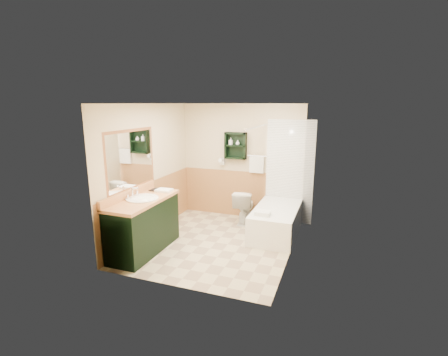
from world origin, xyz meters
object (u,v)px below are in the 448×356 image
at_px(vanity, 144,225).
at_px(bathtub, 276,221).
at_px(vanity_book, 151,184).
at_px(toilet, 244,206).
at_px(soap_bottle_a, 231,143).
at_px(soap_bottle_b, 238,143).
at_px(wall_shelf, 236,146).
at_px(hair_dryer, 222,161).

bearing_deg(vanity, bathtub, 36.94).
relative_size(bathtub, vanity_book, 7.31).
distance_m(toilet, vanity_book, 2.00).
xyz_separation_m(soap_bottle_a, soap_bottle_b, (0.15, 0.00, 0.01)).
bearing_deg(toilet, soap_bottle_a, -36.38).
distance_m(vanity_book, soap_bottle_b, 2.01).
bearing_deg(soap_bottle_a, vanity_book, -121.60).
bearing_deg(wall_shelf, soap_bottle_a, -177.16).
distance_m(bathtub, toilet, 0.87).
distance_m(wall_shelf, hair_dryer, 0.46).
relative_size(toilet, vanity_book, 3.35).
distance_m(hair_dryer, vanity_book, 1.77).
relative_size(vanity, vanity_book, 6.94).
relative_size(wall_shelf, bathtub, 0.37).
relative_size(hair_dryer, vanity_book, 1.17).
bearing_deg(soap_bottle_b, vanity, -114.24).
distance_m(bathtub, vanity_book, 2.39).
relative_size(vanity_book, soap_bottle_b, 1.94).
relative_size(hair_dryer, bathtub, 0.16).
distance_m(hair_dryer, soap_bottle_a, 0.45).
xyz_separation_m(toilet, soap_bottle_b, (-0.22, 0.23, 1.27)).
bearing_deg(soap_bottle_b, toilet, -45.49).
height_order(wall_shelf, hair_dryer, wall_shelf).
height_order(vanity, bathtub, vanity).
bearing_deg(soap_bottle_a, hair_dryer, 171.44).
bearing_deg(soap_bottle_a, toilet, -31.27).
xyz_separation_m(vanity_book, soap_bottle_b, (1.11, 1.56, 0.60)).
bearing_deg(vanity, toilet, 58.01).
distance_m(toilet, soap_bottle_b, 1.31).
bearing_deg(toilet, hair_dryer, -29.28).
bearing_deg(soap_bottle_b, bathtub, -33.94).
bearing_deg(hair_dryer, bathtub, -27.37).
distance_m(vanity, toilet, 2.21).
relative_size(wall_shelf, vanity, 0.39).
bearing_deg(hair_dryer, soap_bottle_b, -4.89).
bearing_deg(bathtub, soap_bottle_b, 146.06).
relative_size(hair_dryer, vanity, 0.17).
xyz_separation_m(wall_shelf, soap_bottle_a, (-0.10, -0.01, 0.05)).
height_order(wall_shelf, soap_bottle_b, wall_shelf).
relative_size(toilet, soap_bottle_b, 6.49).
bearing_deg(vanity, vanity_book, 106.99).
bearing_deg(toilet, soap_bottle_b, -50.60).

